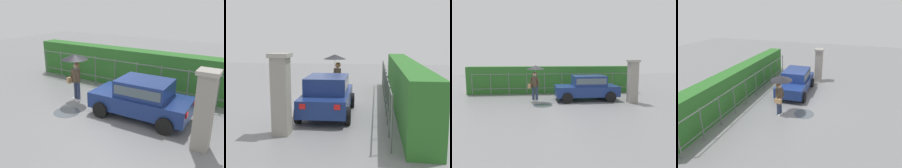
% 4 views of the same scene
% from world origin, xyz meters
% --- Properties ---
extents(ground_plane, '(40.00, 40.00, 0.00)m').
position_xyz_m(ground_plane, '(0.00, 0.00, 0.00)').
color(ground_plane, slate).
extents(car, '(3.78, 1.94, 1.48)m').
position_xyz_m(car, '(1.83, 0.33, 0.80)').
color(car, navy).
rests_on(car, ground).
extents(pedestrian, '(1.08, 1.08, 2.10)m').
position_xyz_m(pedestrian, '(-1.25, 0.21, 1.61)').
color(pedestrian, '#2D3856').
rests_on(pedestrian, ground).
extents(gate_pillar, '(0.60, 0.60, 2.42)m').
position_xyz_m(gate_pillar, '(4.23, -0.66, 1.24)').
color(gate_pillar, gray).
rests_on(gate_pillar, ground).
extents(fence_section, '(10.83, 0.05, 1.50)m').
position_xyz_m(fence_section, '(-0.09, 2.51, 0.83)').
color(fence_section, '#59605B').
rests_on(fence_section, ground).
extents(hedge_row, '(11.78, 0.90, 1.90)m').
position_xyz_m(hedge_row, '(-0.09, 3.29, 0.95)').
color(hedge_row, '#2D6B28').
rests_on(hedge_row, ground).
extents(puddle_near, '(1.04, 1.04, 0.00)m').
position_xyz_m(puddle_near, '(-0.83, -0.91, 0.00)').
color(puddle_near, '#4C545B').
rests_on(puddle_near, ground).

